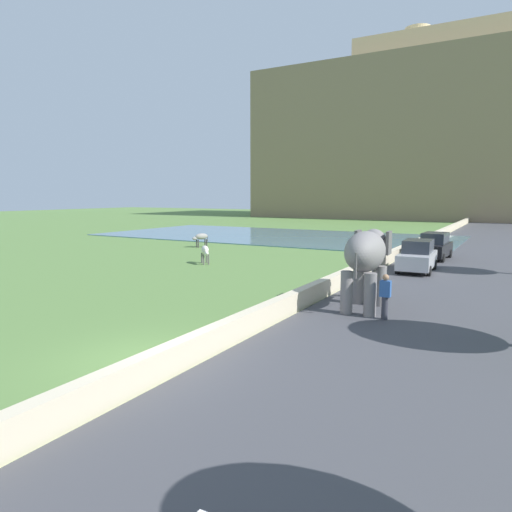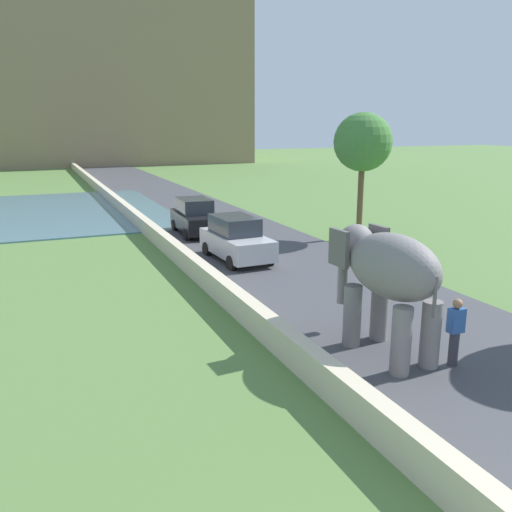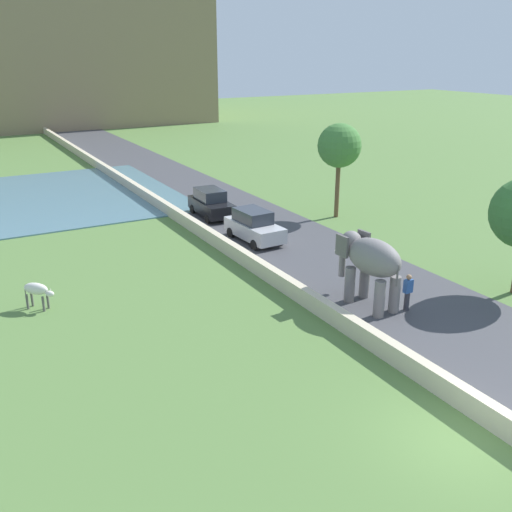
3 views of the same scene
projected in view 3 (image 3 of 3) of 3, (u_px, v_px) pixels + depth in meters
name	position (u px, v px, depth m)	size (l,w,h in m)	color
ground_plane	(461.00, 440.00, 15.70)	(220.00, 220.00, 0.00)	#567A3D
road_surface	(261.00, 228.00, 34.40)	(7.00, 120.00, 0.06)	#424247
barrier_wall	(218.00, 241.00, 30.91)	(0.40, 110.00, 0.74)	beige
elephant	(370.00, 260.00, 23.29)	(1.56, 3.51, 2.99)	slate
person_beside_elephant	(408.00, 292.00, 23.16)	(0.36, 0.22, 1.63)	#33333D
car_black	(211.00, 203.00, 36.44)	(1.91, 4.06, 1.80)	black
car_silver	(254.00, 226.00, 31.75)	(1.94, 4.08, 1.80)	#B7B7BC
cow_white	(37.00, 290.00, 23.41)	(1.22, 1.22, 1.15)	silver
tree_mid	(339.00, 146.00, 35.23)	(2.73, 2.73, 5.94)	brown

